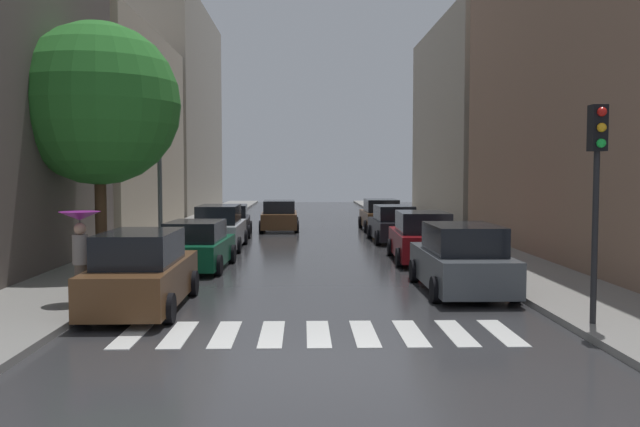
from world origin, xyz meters
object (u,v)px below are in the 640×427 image
parked_car_left_nearest (142,273)px  lamp_post_left (159,147)px  street_tree_left (99,104)px  parked_car_right_second (422,238)px  parked_car_right_nearest (461,260)px  parked_car_right_third (393,225)px  parked_car_left_third (220,229)px  parked_car_right_fourth (381,216)px  car_midroad (279,216)px  traffic_light_right_corner (597,165)px  pedestrian_foreground (80,238)px  parked_car_left_second (197,246)px  parked_car_left_fourth (230,221)px

parked_car_left_nearest → lamp_post_left: lamp_post_left is taller
parked_car_left_nearest → street_tree_left: street_tree_left is taller
parked_car_right_second → parked_car_right_nearest: bearing=-178.4°
parked_car_right_third → street_tree_left: street_tree_left is taller
parked_car_left_third → parked_car_right_fourth: size_ratio=1.02×
parked_car_right_second → parked_car_right_third: bearing=2.8°
car_midroad → parked_car_right_third: bearing=-139.5°
parked_car_right_second → parked_car_right_fourth: bearing=1.7°
street_tree_left → traffic_light_right_corner: (12.14, -8.40, -1.98)m
parked_car_right_nearest → lamp_post_left: size_ratio=0.70×
traffic_light_right_corner → parked_car_right_nearest: bearing=109.7°
car_midroad → parked_car_left_nearest: bearing=172.2°
parked_car_right_nearest → street_tree_left: (-10.55, 3.95, 4.44)m
parked_car_right_fourth → street_tree_left: bearing=144.3°
pedestrian_foreground → parked_car_right_nearest: bearing=36.1°
car_midroad → traffic_light_right_corner: bearing=-164.3°
pedestrian_foreground → street_tree_left: size_ratio=0.27×
parked_car_left_second → parked_car_right_nearest: (7.60, -4.31, 0.09)m
parked_car_right_nearest → lamp_post_left: bearing=51.7°
parked_car_left_third → parked_car_left_nearest: bearing=178.8°
parked_car_right_nearest → pedestrian_foreground: 9.51m
lamp_post_left → parked_car_right_nearest: bearing=-38.2°
parked_car_left_second → parked_car_right_nearest: size_ratio=0.93×
pedestrian_foreground → lamp_post_left: size_ratio=0.31×
parked_car_left_fourth → lamp_post_left: lamp_post_left is taller
parked_car_left_fourth → parked_car_right_nearest: bearing=-156.6°
parked_car_right_nearest → street_tree_left: size_ratio=0.62×
pedestrian_foreground → traffic_light_right_corner: traffic_light_right_corner is taller
parked_car_left_nearest → parked_car_right_third: bearing=-27.9°
parked_car_right_nearest → lamp_post_left: (-9.41, 7.41, 3.24)m
parked_car_right_fourth → traffic_light_right_corner: (1.53, -23.41, 2.50)m
parked_car_right_third → parked_car_left_third: bearing=108.1°
car_midroad → traffic_light_right_corner: size_ratio=1.04×
parked_car_left_third → parked_car_right_third: size_ratio=1.06×
parked_car_left_third → pedestrian_foreground: pedestrian_foreground is taller
pedestrian_foreground → lamp_post_left: bearing=115.2°
parked_car_left_fourth → pedestrian_foreground: size_ratio=2.04×
parked_car_right_second → parked_car_right_fourth: parked_car_right_second is taller
pedestrian_foreground → lamp_post_left: lamp_post_left is taller
parked_car_right_third → parked_car_left_second: bearing=137.1°
parked_car_left_second → parked_car_left_third: size_ratio=0.92×
traffic_light_right_corner → parked_car_right_second: bearing=98.5°
parked_car_right_second → pedestrian_foreground: 12.27m
parked_car_left_third → traffic_light_right_corner: size_ratio=1.11×
parked_car_left_fourth → parked_car_right_nearest: (7.73, -15.76, 0.10)m
parked_car_left_second → parked_car_left_fourth: 11.46m
parked_car_left_fourth → car_midroad: 3.79m
pedestrian_foreground → traffic_light_right_corner: bearing=11.3°
parked_car_right_second → pedestrian_foreground: size_ratio=2.24×
parked_car_left_second → lamp_post_left: bearing=32.8°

